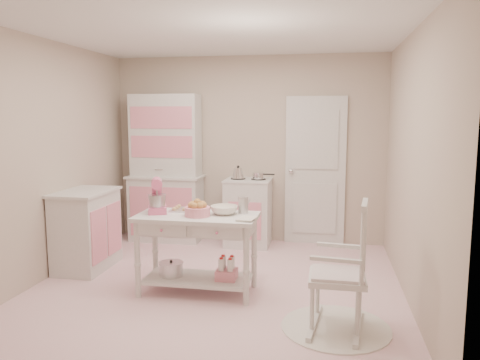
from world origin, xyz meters
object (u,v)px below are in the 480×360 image
Objects in this scene: stove at (248,212)px; rocking_chair at (338,265)px; base_cabinet at (86,230)px; stand_mixer at (157,196)px; bread_basket at (197,211)px; work_table at (197,254)px; hutch at (165,168)px.

rocking_chair is (1.16, -2.40, 0.09)m from stove.
stand_mixer is at bearing -24.17° from base_cabinet.
rocking_chair is 1.47m from bread_basket.
rocking_chair is 0.92× the size of work_table.
base_cabinet is at bearing -109.36° from hutch.
rocking_chair is 3.24× the size of stand_mixer.
stand_mixer is (-0.63, -1.81, 0.51)m from stove.
work_table is (1.48, -0.49, -0.06)m from base_cabinet.
hutch is 1.89× the size of rocking_chair.
stove is 0.77× the size of work_table.
hutch reaches higher than stand_mixer.
work_table is (-1.37, 0.58, -0.15)m from rocking_chair.
base_cabinet is 0.77× the size of work_table.
rocking_chair is 1.49m from work_table.
rocking_chair is at bearing -21.36° from bread_basket.
bread_basket is at bearing -62.36° from hutch.
rocking_chair is at bearing -64.33° from stove.
rocking_chair reaches higher than base_cabinet.
stove is 2.67m from rocking_chair.
rocking_chair is (2.36, -2.45, -0.49)m from hutch.
hutch reaches higher than base_cabinet.
rocking_chair is 4.40× the size of bread_basket.
hutch is 6.12× the size of stand_mixer.
stand_mixer is at bearing 177.27° from work_table.
base_cabinet is at bearing 161.50° from work_table.
stand_mixer reaches higher than rocking_chair.
hutch is 2.26× the size of stove.
hutch is 1.73× the size of work_table.
work_table is at bearing -96.56° from stove.
stove reaches higher than work_table.
stove is at bearing 122.09° from rocking_chair.
stand_mixer is at bearing 167.95° from rocking_chair.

